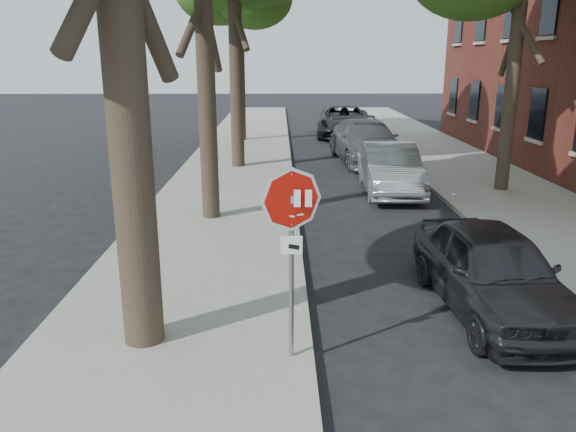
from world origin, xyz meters
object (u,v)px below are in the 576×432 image
stop_sign (292,228)px  car_b (390,169)px  car_a (493,270)px  car_c (366,141)px  car_d (344,121)px

stop_sign → car_b: stop_sign is taller
stop_sign → car_a: bearing=26.4°
car_b → car_c: bearing=91.8°
stop_sign → car_c: stop_sign is taller
car_c → stop_sign: bearing=-106.8°
stop_sign → car_a: 3.89m
stop_sign → car_a: (3.30, 1.64, -1.24)m
stop_sign → car_b: (3.24, 10.08, -1.21)m
car_b → car_c: (0.06, 5.37, 0.08)m
car_b → car_d: 12.88m
car_a → car_c: 13.81m
car_a → car_d: (-0.04, 21.32, 0.09)m
car_d → car_b: bearing=-83.7°
stop_sign → car_b: bearing=72.2°
car_c → car_d: car_c is taller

